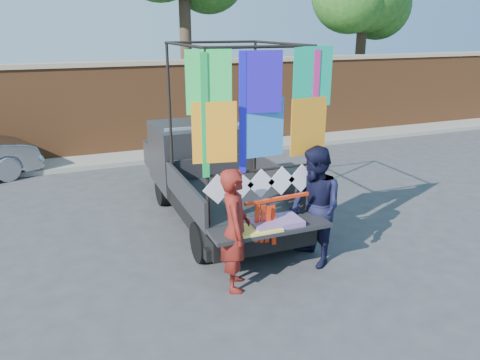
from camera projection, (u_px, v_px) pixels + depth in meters
name	position (u px, v px, depth m)	size (l,w,h in m)	color
ground	(267.00, 247.00, 7.85)	(90.00, 90.00, 0.00)	#38383A
brick_wall	(166.00, 106.00, 13.60)	(30.00, 0.45, 2.61)	brown
curb	(174.00, 153.00, 13.38)	(30.00, 1.20, 0.12)	gray
pickup_truck	(207.00, 170.00, 9.24)	(2.08, 5.23, 3.29)	black
woman	(235.00, 230.00, 6.40)	(0.64, 0.42, 1.75)	maroon
man	(315.00, 207.00, 7.06)	(0.90, 0.70, 1.86)	black
streamer_bundle	(270.00, 214.00, 6.65)	(1.03, 0.12, 0.70)	red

